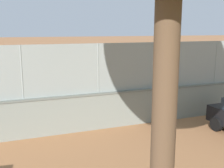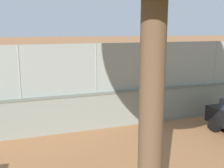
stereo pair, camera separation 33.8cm
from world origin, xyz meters
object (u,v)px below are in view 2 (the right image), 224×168
(player_near_wall_returning, at_px, (58,79))
(courtside_bench, at_px, (45,112))
(player_foreground_swinging, at_px, (136,81))
(sports_ball, at_px, (76,93))

(player_near_wall_returning, bearing_deg, courtside_bench, 77.67)
(courtside_bench, bearing_deg, player_foreground_swinging, -150.94)
(sports_ball, height_order, courtside_bench, courtside_bench)
(player_foreground_swinging, bearing_deg, sports_ball, -24.12)
(player_foreground_swinging, distance_m, sports_ball, 4.19)
(player_foreground_swinging, height_order, sports_ball, player_foreground_swinging)
(courtside_bench, bearing_deg, sports_ball, -115.47)
(player_foreground_swinging, relative_size, sports_ball, 9.54)
(player_near_wall_returning, relative_size, player_foreground_swinging, 0.97)
(player_near_wall_returning, height_order, player_foreground_swinging, player_foreground_swinging)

